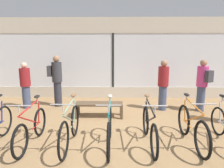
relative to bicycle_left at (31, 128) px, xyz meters
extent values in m
plane|color=#99754C|center=(1.66, 0.52, -0.37)|extent=(24.00, 24.00, 0.00)
cube|color=beige|center=(1.66, 4.10, -0.14)|extent=(12.00, 0.08, 0.45)
cube|color=white|center=(1.66, 4.10, 1.16)|extent=(12.00, 0.04, 2.15)
cube|color=beige|center=(1.66, 4.10, 2.53)|extent=(12.00, 0.08, 0.60)
cube|color=black|center=(1.66, 4.08, 1.16)|extent=(0.08, 0.02, 2.15)
torus|color=black|center=(-0.85, 0.46, -0.02)|extent=(0.04, 0.70, 0.70)
cylinder|color=navy|center=(-0.85, 0.42, 0.22)|extent=(0.03, 0.11, 0.49)
torus|color=black|center=(0.00, 0.48, -0.04)|extent=(0.05, 0.65, 0.65)
torus|color=black|center=(0.00, -0.51, -0.04)|extent=(0.05, 0.65, 0.65)
cylinder|color=red|center=(0.00, -0.06, 0.20)|extent=(0.03, 0.92, 0.51)
cylinder|color=red|center=(0.00, 0.44, 0.20)|extent=(0.03, 0.11, 0.49)
cylinder|color=red|center=(0.00, -0.03, 0.47)|extent=(0.03, 0.85, 0.10)
cylinder|color=red|center=(0.00, 0.26, -0.04)|extent=(0.03, 0.44, 0.03)
cylinder|color=#B2B2B7|center=(0.00, 0.40, 0.51)|extent=(0.02, 0.02, 0.14)
ellipsoid|color=black|center=(0.00, 0.40, 0.59)|extent=(0.11, 0.22, 0.06)
cylinder|color=#B2B2B7|center=(0.00, -0.45, 0.57)|extent=(0.02, 0.02, 0.12)
cylinder|color=#ADADB2|center=(0.00, -0.45, 0.63)|extent=(0.46, 0.02, 0.02)
torus|color=black|center=(0.82, 0.49, -0.01)|extent=(0.05, 0.73, 0.73)
torus|color=black|center=(0.82, -0.54, -0.01)|extent=(0.05, 0.73, 0.73)
cylinder|color=gray|center=(0.82, -0.06, 0.23)|extent=(0.03, 0.97, 0.51)
cylinder|color=gray|center=(0.82, 0.45, 0.23)|extent=(0.03, 0.11, 0.49)
cylinder|color=gray|center=(0.82, -0.03, 0.51)|extent=(0.03, 0.90, 0.10)
cylinder|color=gray|center=(0.82, 0.26, -0.01)|extent=(0.03, 0.47, 0.03)
cylinder|color=#B2B2B7|center=(0.82, 0.41, 0.54)|extent=(0.02, 0.02, 0.14)
ellipsoid|color=brown|center=(0.82, 0.41, 0.62)|extent=(0.11, 0.22, 0.06)
cylinder|color=#B2B2B7|center=(0.82, -0.48, 0.60)|extent=(0.02, 0.02, 0.12)
cylinder|color=#ADADB2|center=(0.82, -0.48, 0.66)|extent=(0.46, 0.02, 0.02)
torus|color=black|center=(1.65, 0.42, -0.01)|extent=(0.05, 0.72, 0.72)
torus|color=black|center=(1.65, -0.57, -0.01)|extent=(0.05, 0.72, 0.72)
cylinder|color=#1E7A7F|center=(1.65, -0.12, 0.23)|extent=(0.03, 0.93, 0.51)
cylinder|color=#1E7A7F|center=(1.65, 0.38, 0.23)|extent=(0.03, 0.11, 0.49)
cylinder|color=#1E7A7F|center=(1.65, -0.09, 0.51)|extent=(0.03, 0.85, 0.10)
cylinder|color=#1E7A7F|center=(1.65, 0.19, -0.01)|extent=(0.03, 0.45, 0.03)
cylinder|color=#B2B2B7|center=(1.65, 0.34, 0.54)|extent=(0.02, 0.02, 0.14)
ellipsoid|color=#B2A893|center=(1.65, 0.34, 0.62)|extent=(0.11, 0.22, 0.06)
cylinder|color=#B2B2B7|center=(1.65, -0.51, 0.60)|extent=(0.02, 0.02, 0.12)
cylinder|color=#ADADB2|center=(1.65, -0.51, 0.66)|extent=(0.46, 0.02, 0.02)
torus|color=black|center=(2.49, 0.57, -0.03)|extent=(0.05, 0.68, 0.68)
torus|color=black|center=(2.49, -0.50, -0.03)|extent=(0.05, 0.68, 0.68)
cylinder|color=black|center=(2.49, 0.00, 0.21)|extent=(0.03, 1.01, 0.51)
cylinder|color=black|center=(2.49, 0.53, 0.21)|extent=(0.03, 0.11, 0.49)
cylinder|color=black|center=(2.49, 0.03, 0.48)|extent=(0.03, 0.94, 0.10)
cylinder|color=black|center=(2.49, 0.33, -0.03)|extent=(0.03, 0.49, 0.03)
cylinder|color=#B2B2B7|center=(2.49, 0.49, 0.52)|extent=(0.02, 0.02, 0.14)
ellipsoid|color=brown|center=(2.49, 0.49, 0.60)|extent=(0.11, 0.22, 0.06)
cylinder|color=#B2B2B7|center=(2.49, -0.44, 0.58)|extent=(0.02, 0.02, 0.12)
cylinder|color=#ADADB2|center=(2.49, -0.44, 0.64)|extent=(0.46, 0.02, 0.02)
torus|color=black|center=(3.39, 0.58, -0.01)|extent=(0.05, 0.72, 0.72)
torus|color=black|center=(3.39, -0.46, -0.01)|extent=(0.05, 0.72, 0.72)
cylinder|color=orange|center=(3.39, 0.02, 0.23)|extent=(0.03, 0.97, 0.51)
cylinder|color=orange|center=(3.39, 0.54, 0.23)|extent=(0.03, 0.11, 0.49)
cylinder|color=orange|center=(3.39, 0.05, 0.51)|extent=(0.03, 0.90, 0.10)
cylinder|color=orange|center=(3.39, 0.35, -0.01)|extent=(0.03, 0.47, 0.03)
cylinder|color=#B2B2B7|center=(3.39, 0.50, 0.54)|extent=(0.02, 0.02, 0.14)
ellipsoid|color=black|center=(3.39, 0.50, 0.62)|extent=(0.11, 0.22, 0.06)
cylinder|color=#B2B2B7|center=(3.39, -0.40, 0.60)|extent=(0.02, 0.02, 0.12)
cylinder|color=#ADADB2|center=(3.39, -0.40, 0.66)|extent=(0.46, 0.02, 0.02)
torus|color=black|center=(4.20, 0.58, -0.03)|extent=(0.04, 0.67, 0.67)
cylinder|color=#BCBCC1|center=(4.20, 0.54, 0.21)|extent=(0.03, 0.11, 0.49)
cylinder|color=#BCBCC1|center=(4.20, 0.34, -0.03)|extent=(0.03, 0.48, 0.03)
cylinder|color=#B2B2B7|center=(4.20, 0.50, 0.52)|extent=(0.02, 0.02, 0.14)
ellipsoid|color=black|center=(4.20, 0.50, 0.60)|extent=(0.11, 0.22, 0.06)
cube|color=brown|center=(1.29, 1.76, 0.03)|extent=(1.40, 0.44, 0.05)
cube|color=brown|center=(0.63, 1.58, -0.18)|extent=(0.08, 0.08, 0.38)
cube|color=brown|center=(1.95, 1.58, -0.18)|extent=(0.08, 0.08, 0.38)
cube|color=brown|center=(0.63, 1.94, -0.18)|extent=(0.08, 0.08, 0.38)
cube|color=brown|center=(1.95, 1.94, -0.18)|extent=(0.08, 0.08, 0.38)
cylinder|color=#424C6B|center=(3.32, 2.49, 0.03)|extent=(0.31, 0.31, 0.80)
cylinder|color=maroon|center=(3.32, 2.49, 0.76)|extent=(0.40, 0.40, 0.64)
sphere|color=#9E7051|center=(3.32, 2.49, 1.18)|extent=(0.21, 0.21, 0.21)
cylinder|color=#2D2D38|center=(-0.26, 2.87, 0.06)|extent=(0.27, 0.27, 0.87)
cylinder|color=#333338|center=(-0.26, 2.87, 0.84)|extent=(0.35, 0.35, 0.69)
sphere|color=#9E7051|center=(-0.26, 2.87, 1.29)|extent=(0.22, 0.22, 0.22)
cube|color=#38383D|center=(-0.50, 2.86, 0.87)|extent=(0.15, 0.25, 0.36)
cylinder|color=#424C6B|center=(-1.27, 2.62, 0.01)|extent=(0.36, 0.36, 0.76)
cylinder|color=maroon|center=(-1.27, 2.62, 0.70)|extent=(0.47, 0.47, 0.60)
sphere|color=beige|center=(-1.27, 2.62, 1.10)|extent=(0.20, 0.20, 0.20)
cylinder|color=#424C6B|center=(4.54, 2.40, 0.04)|extent=(0.35, 0.35, 0.82)
cylinder|color=#D13D84|center=(4.54, 2.40, 0.77)|extent=(0.46, 0.46, 0.65)
sphere|color=#9E7051|center=(4.54, 2.40, 1.20)|extent=(0.21, 0.21, 0.21)
cube|color=#38383D|center=(4.65, 2.18, 0.80)|extent=(0.28, 0.24, 0.36)
camera|label=1|loc=(1.78, -3.93, 1.68)|focal=32.00mm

